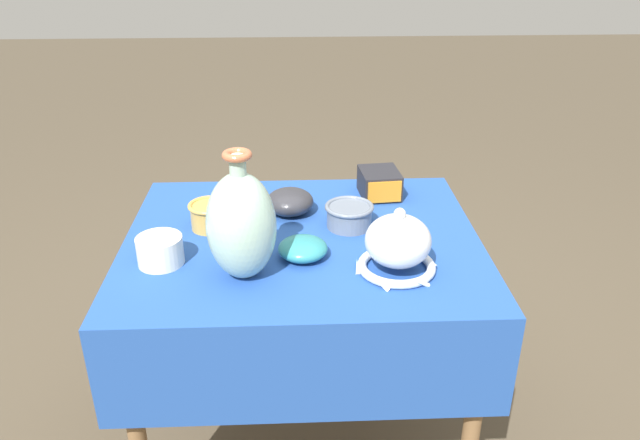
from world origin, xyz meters
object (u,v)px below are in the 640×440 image
object	(u,v)px
pot_squat_ivory	(160,250)
vase_dome_bell	(398,246)
cup_wide_ochre	(210,215)
bowl_shallow_teal	(304,248)
cup_wide_slate	(349,215)
bowl_shallow_charcoal	(290,202)
vase_tall_bulbous	(241,225)
mosaic_tile_box	(380,183)

from	to	relation	value
pot_squat_ivory	vase_dome_bell	bearing A→B (deg)	-5.86
cup_wide_ochre	bowl_shallow_teal	xyz separation A→B (m)	(0.25, -0.18, -0.01)
cup_wide_slate	vase_dome_bell	bearing A→B (deg)	-68.40
bowl_shallow_charcoal	bowl_shallow_teal	bearing A→B (deg)	-82.49
vase_tall_bulbous	vase_dome_bell	distance (m)	0.37
bowl_shallow_charcoal	cup_wide_ochre	bearing A→B (deg)	-159.17
vase_dome_bell	bowl_shallow_teal	distance (m)	0.24
vase_tall_bulbous	bowl_shallow_charcoal	size ratio (longest dim) A/B	2.30
cup_wide_ochre	bowl_shallow_teal	bearing A→B (deg)	-34.91
vase_dome_bell	bowl_shallow_charcoal	xyz separation A→B (m)	(-0.26, 0.33, -0.03)
vase_tall_bulbous	mosaic_tile_box	distance (m)	0.60
vase_tall_bulbous	cup_wide_slate	bearing A→B (deg)	42.12
mosaic_tile_box	bowl_shallow_teal	size ratio (longest dim) A/B	1.18
bowl_shallow_charcoal	mosaic_tile_box	bearing A→B (deg)	22.83
cup_wide_slate	cup_wide_ochre	bearing A→B (deg)	178.71
vase_tall_bulbous	vase_dome_bell	xyz separation A→B (m)	(0.37, 0.01, -0.07)
bowl_shallow_teal	cup_wide_ochre	bearing A→B (deg)	145.09
vase_tall_bulbous	bowl_shallow_charcoal	bearing A→B (deg)	72.05
vase_tall_bulbous	bowl_shallow_teal	distance (m)	0.20
cup_wide_slate	bowl_shallow_teal	world-z (taller)	cup_wide_slate
bowl_shallow_charcoal	cup_wide_slate	bearing A→B (deg)	-29.32
mosaic_tile_box	bowl_shallow_charcoal	bearing A→B (deg)	-162.65
vase_tall_bulbous	bowl_shallow_charcoal	distance (m)	0.37
mosaic_tile_box	cup_wide_slate	xyz separation A→B (m)	(-0.11, -0.21, -0.00)
vase_tall_bulbous	vase_dome_bell	world-z (taller)	vase_tall_bulbous
vase_dome_bell	cup_wide_ochre	size ratio (longest dim) A/B	1.74
bowl_shallow_teal	pot_squat_ivory	bearing A→B (deg)	-177.91
vase_tall_bulbous	pot_squat_ivory	bearing A→B (deg)	162.43
vase_dome_bell	cup_wide_slate	world-z (taller)	vase_dome_bell
cup_wide_ochre	vase_tall_bulbous	bearing A→B (deg)	-66.93
cup_wide_slate	cup_wide_ochre	world-z (taller)	cup_wide_ochre
bowl_shallow_charcoal	bowl_shallow_teal	size ratio (longest dim) A/B	1.09
cup_wide_slate	cup_wide_ochre	size ratio (longest dim) A/B	1.17
pot_squat_ivory	bowl_shallow_teal	distance (m)	0.35
cup_wide_ochre	pot_squat_ivory	xyz separation A→B (m)	(-0.10, -0.19, -0.00)
pot_squat_ivory	cup_wide_slate	bearing A→B (deg)	20.53
mosaic_tile_box	cup_wide_ochre	size ratio (longest dim) A/B	1.28
mosaic_tile_box	bowl_shallow_charcoal	size ratio (longest dim) A/B	1.08
pot_squat_ivory	bowl_shallow_teal	world-z (taller)	pot_squat_ivory
vase_dome_bell	cup_wide_ochre	world-z (taller)	vase_dome_bell
mosaic_tile_box	cup_wide_ochre	world-z (taller)	mosaic_tile_box
mosaic_tile_box	bowl_shallow_teal	world-z (taller)	mosaic_tile_box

